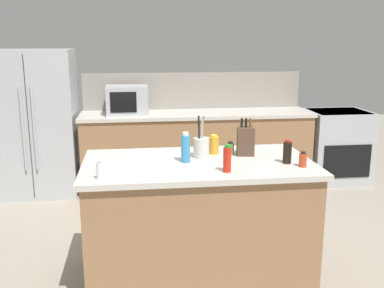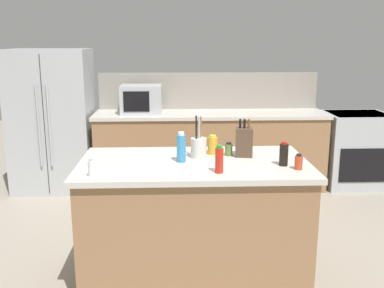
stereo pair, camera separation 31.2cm
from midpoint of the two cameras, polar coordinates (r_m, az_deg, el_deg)
name	(u,v)px [view 2 (the right image)]	position (r m, az deg, el deg)	size (l,w,h in m)	color
ground_plane	(194,277)	(3.67, 2.77, -16.56)	(14.00, 14.00, 0.00)	gray
back_counter_run	(210,150)	(5.57, 3.91, -0.79)	(2.81, 0.66, 0.94)	#936B47
wall_backsplash	(209,91)	(5.75, 3.68, 6.75)	(2.77, 0.03, 0.46)	gray
kitchen_island	(194,221)	(3.46, 2.86, -9.76)	(1.69, 0.93, 0.94)	#936B47
refrigerator	(53,120)	(5.66, -15.78, 2.89)	(0.94, 0.75, 1.70)	#ADB2B7
range_oven	(355,149)	(6.04, 21.39, -0.60)	(0.76, 0.65, 0.92)	#ADB2B7
microwave	(141,99)	(5.42, -4.82, 5.67)	(0.48, 0.39, 0.34)	#ADB2B7
knife_block	(244,142)	(3.46, 9.20, 0.23)	(0.14, 0.12, 0.29)	#4C3828
utensil_crock	(199,147)	(3.40, 3.48, -0.40)	(0.12, 0.12, 0.32)	beige
spice_jar_paprika	(299,162)	(3.22, 16.11, -2.27)	(0.05, 0.05, 0.11)	#B73D1E
salt_shaker	(92,168)	(2.98, -9.72, -3.07)	(0.05, 0.05, 0.12)	silver
dish_soap_bottle	(181,148)	(3.27, 1.35, -0.52)	(0.07, 0.07, 0.22)	#3384BC
soy_sauce_bottle	(284,154)	(3.28, 14.27, -1.31)	(0.06, 0.06, 0.17)	black
spice_jar_oregano	(229,149)	(3.48, 7.24, -0.72)	(0.06, 0.06, 0.10)	#567038
hot_sauce_bottle	(219,160)	(3.02, 6.44, -2.05)	(0.06, 0.06, 0.19)	red
honey_jar	(213,145)	(3.51, 5.18, -0.18)	(0.08, 0.08, 0.15)	gold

